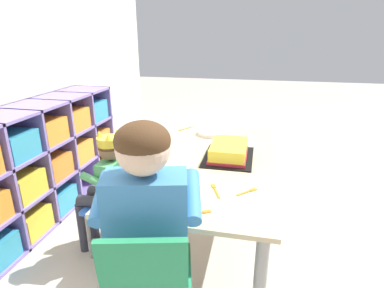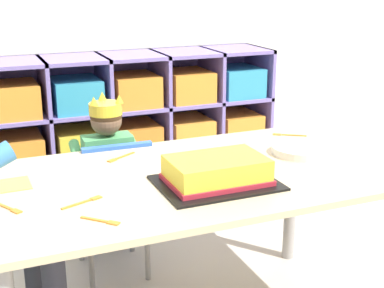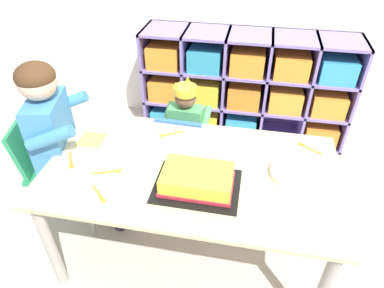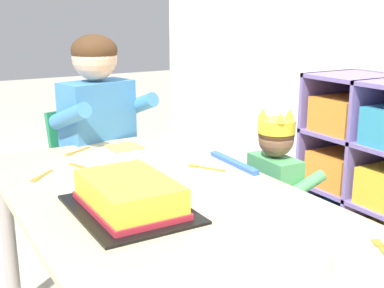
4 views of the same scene
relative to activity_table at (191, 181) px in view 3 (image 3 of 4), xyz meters
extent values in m
plane|color=#BCB2A3|center=(0.00, 0.00, -0.55)|extent=(16.00, 16.00, 0.00)
cube|color=#7F6BB2|center=(0.19, 1.48, -0.11)|extent=(1.64, 0.01, 0.87)
cube|color=#7F6BB2|center=(-0.62, 1.30, -0.11)|extent=(0.02, 0.38, 0.87)
cube|color=#7F6BB2|center=(-0.30, 1.30, -0.11)|extent=(0.02, 0.38, 0.87)
cube|color=#7F6BB2|center=(0.03, 1.30, -0.11)|extent=(0.02, 0.38, 0.87)
cube|color=#7F6BB2|center=(0.35, 1.30, -0.11)|extent=(0.02, 0.38, 0.87)
cube|color=#7F6BB2|center=(0.68, 1.30, -0.11)|extent=(0.02, 0.38, 0.87)
cube|color=#7F6BB2|center=(1.00, 1.30, -0.11)|extent=(0.02, 0.38, 0.87)
cube|color=#7F6BB2|center=(0.19, 1.30, -0.54)|extent=(1.64, 0.38, 0.02)
cube|color=#7F6BB2|center=(0.19, 1.30, -0.26)|extent=(1.64, 0.38, 0.02)
cube|color=#7F6BB2|center=(0.19, 1.30, 0.03)|extent=(1.64, 0.38, 0.02)
cube|color=#7F6BB2|center=(0.19, 1.30, 0.31)|extent=(1.64, 0.38, 0.02)
cube|color=teal|center=(-0.46, 1.28, -0.44)|extent=(0.25, 0.30, 0.17)
cube|color=yellow|center=(-0.13, 1.28, -0.44)|extent=(0.25, 0.30, 0.17)
cube|color=teal|center=(0.19, 1.28, -0.44)|extent=(0.25, 0.30, 0.17)
cube|color=orange|center=(0.84, 1.28, -0.44)|extent=(0.25, 0.30, 0.17)
cube|color=orange|center=(-0.46, 1.28, -0.16)|extent=(0.25, 0.30, 0.17)
cube|color=yellow|center=(-0.13, 1.28, -0.16)|extent=(0.25, 0.30, 0.17)
cube|color=orange|center=(0.19, 1.28, -0.16)|extent=(0.25, 0.30, 0.17)
cube|color=orange|center=(0.52, 1.28, -0.16)|extent=(0.25, 0.30, 0.17)
cube|color=orange|center=(0.84, 1.28, -0.16)|extent=(0.25, 0.30, 0.17)
cube|color=orange|center=(-0.46, 1.28, 0.12)|extent=(0.25, 0.30, 0.17)
cube|color=teal|center=(-0.13, 1.28, 0.12)|extent=(0.25, 0.30, 0.17)
cube|color=orange|center=(0.19, 1.28, 0.12)|extent=(0.25, 0.30, 0.17)
cube|color=orange|center=(0.52, 1.28, 0.12)|extent=(0.25, 0.30, 0.17)
cube|color=teal|center=(0.84, 1.28, 0.12)|extent=(0.25, 0.30, 0.17)
cube|color=#D1B789|center=(0.00, 0.00, 0.07)|extent=(1.42, 0.79, 0.02)
cylinder|color=#9E9993|center=(-0.65, -0.34, -0.24)|extent=(0.06, 0.06, 0.61)
cylinder|color=#9E9993|center=(-0.65, 0.34, -0.24)|extent=(0.06, 0.06, 0.61)
cylinder|color=#9E9993|center=(0.65, 0.34, -0.24)|extent=(0.06, 0.06, 0.61)
cube|color=blue|center=(-0.15, 0.55, -0.22)|extent=(0.32, 0.35, 0.03)
cube|color=blue|center=(-0.15, 0.39, -0.05)|extent=(0.28, 0.08, 0.31)
cylinder|color=gray|center=(-0.02, 0.68, -0.39)|extent=(0.02, 0.02, 0.32)
cylinder|color=gray|center=(-0.26, 0.69, -0.39)|extent=(0.02, 0.02, 0.32)
cylinder|color=gray|center=(-0.03, 0.40, -0.39)|extent=(0.02, 0.02, 0.32)
cylinder|color=gray|center=(-0.27, 0.41, -0.39)|extent=(0.02, 0.02, 0.32)
cube|color=#4C9E5B|center=(-0.15, 0.56, -0.06)|extent=(0.21, 0.12, 0.29)
sphere|color=brown|center=(-0.15, 0.56, 0.16)|extent=(0.13, 0.13, 0.13)
ellipsoid|color=#472D19|center=(-0.15, 0.56, 0.18)|extent=(0.14, 0.14, 0.10)
cylinder|color=yellow|center=(-0.15, 0.56, 0.21)|extent=(0.14, 0.14, 0.05)
cone|color=yellow|center=(-0.14, 0.62, 0.25)|extent=(0.04, 0.04, 0.04)
cone|color=yellow|center=(-0.09, 0.53, 0.25)|extent=(0.04, 0.04, 0.04)
cone|color=yellow|center=(-0.20, 0.53, 0.25)|extent=(0.04, 0.04, 0.04)
cylinder|color=#33333D|center=(-0.08, 0.66, -0.18)|extent=(0.08, 0.21, 0.07)
cylinder|color=#33333D|center=(-0.21, 0.66, -0.18)|extent=(0.08, 0.21, 0.07)
cylinder|color=#33333D|center=(-0.08, 0.76, -0.38)|extent=(0.06, 0.06, 0.34)
cylinder|color=#33333D|center=(-0.20, 0.77, -0.38)|extent=(0.06, 0.06, 0.34)
cylinder|color=#4C9E5B|center=(-0.02, 0.59, 0.00)|extent=(0.05, 0.17, 0.10)
cylinder|color=#4C9E5B|center=(-0.27, 0.60, 0.00)|extent=(0.05, 0.17, 0.10)
cube|color=#238451|center=(-0.78, 0.09, -0.10)|extent=(0.41, 0.40, 0.03)
cube|color=#238451|center=(-0.94, 0.06, 0.05)|extent=(0.13, 0.31, 0.28)
cylinder|color=gray|center=(-0.62, 0.00, -0.33)|extent=(0.02, 0.02, 0.44)
cylinder|color=gray|center=(-0.68, 0.26, -0.33)|extent=(0.02, 0.02, 0.44)
cylinder|color=gray|center=(-0.89, -0.07, -0.33)|extent=(0.02, 0.02, 0.44)
cylinder|color=gray|center=(-0.95, 0.19, -0.33)|extent=(0.02, 0.02, 0.44)
cube|color=#3D7FBC|center=(-0.78, 0.09, 0.12)|extent=(0.23, 0.33, 0.42)
sphere|color=#DBB293|center=(-0.78, 0.09, 0.43)|extent=(0.19, 0.19, 0.19)
ellipsoid|color=#472D19|center=(-0.78, 0.09, 0.46)|extent=(0.19, 0.19, 0.14)
cylinder|color=#33333D|center=(-0.62, 0.04, -0.06)|extent=(0.32, 0.17, 0.10)
cylinder|color=#33333D|center=(-0.66, 0.22, -0.06)|extent=(0.32, 0.17, 0.10)
cylinder|color=#33333D|center=(-0.47, 0.08, -0.32)|extent=(0.08, 0.08, 0.46)
cylinder|color=#33333D|center=(-0.52, 0.25, -0.32)|extent=(0.08, 0.08, 0.46)
cylinder|color=#3D7FBC|center=(-0.69, -0.06, 0.21)|extent=(0.26, 0.12, 0.14)
cylinder|color=#3D7FBC|center=(-0.77, 0.27, 0.21)|extent=(0.26, 0.12, 0.14)
cube|color=black|center=(0.05, -0.12, 0.09)|extent=(0.39, 0.29, 0.01)
cube|color=yellow|center=(0.05, -0.12, 0.13)|extent=(0.31, 0.21, 0.08)
cube|color=red|center=(0.05, -0.12, 0.10)|extent=(0.33, 0.22, 0.02)
cylinder|color=white|center=(0.49, 0.04, 0.10)|extent=(0.22, 0.22, 0.03)
cube|color=#F4DB4C|center=(-0.58, 0.13, 0.08)|extent=(0.13, 0.13, 0.00)
cube|color=orange|center=(-0.39, -0.24, 0.09)|extent=(0.07, 0.07, 0.00)
cube|color=orange|center=(-0.34, -0.28, 0.09)|extent=(0.04, 0.04, 0.00)
cube|color=orange|center=(-0.41, -0.11, 0.09)|extent=(0.10, 0.05, 0.00)
cube|color=orange|center=(-0.34, -0.09, 0.09)|extent=(0.04, 0.03, 0.00)
cube|color=orange|center=(-0.15, 0.27, 0.09)|extent=(0.09, 0.06, 0.00)
cube|color=orange|center=(-0.21, 0.24, 0.09)|extent=(0.04, 0.04, 0.00)
cube|color=orange|center=(-0.62, -0.04, 0.09)|extent=(0.06, 0.09, 0.00)
cube|color=orange|center=(-0.58, -0.10, 0.09)|extent=(0.03, 0.04, 0.00)
cube|color=orange|center=(0.60, 0.26, 0.09)|extent=(0.09, 0.07, 0.00)
cube|color=orange|center=(0.54, 0.30, 0.09)|extent=(0.04, 0.04, 0.00)
camera|label=1|loc=(-1.72, -0.28, 0.80)|focal=29.29mm
camera|label=2|loc=(-0.68, -1.65, 0.75)|focal=51.36mm
camera|label=3|loc=(0.24, -1.24, 1.18)|focal=32.07mm
camera|label=4|loc=(1.24, -0.62, 0.61)|focal=46.47mm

